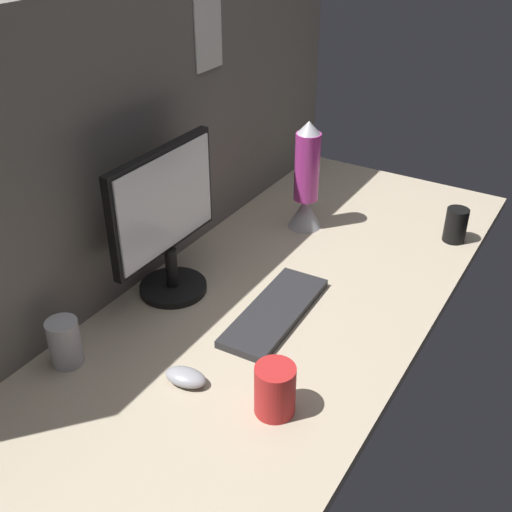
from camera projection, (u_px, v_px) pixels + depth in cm
name	position (u px, v px, depth cm)	size (l,w,h in cm)	color
ground_plane	(279.00, 295.00, 167.34)	(180.00, 80.00, 3.00)	tan
cubicle_wall_back	(158.00, 131.00, 163.42)	(180.00, 5.50, 75.56)	slate
monitor	(166.00, 218.00, 155.81)	(37.76, 18.00, 40.01)	black
keyboard	(275.00, 312.00, 156.93)	(37.00, 13.00, 2.00)	#262628
mouse	(184.00, 377.00, 135.48)	(5.60, 9.60, 3.40)	#99999E
mug_red_plastic	(275.00, 390.00, 126.25)	(8.57, 8.57, 11.50)	red
mug_steel	(65.00, 342.00, 139.19)	(7.27, 7.27, 11.40)	#B2B2B7
mug_black_travel	(456.00, 225.00, 187.07)	(6.67, 6.67, 10.62)	black
lava_lamp	(306.00, 184.00, 190.20)	(10.60, 10.60, 34.68)	#A5A5AD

